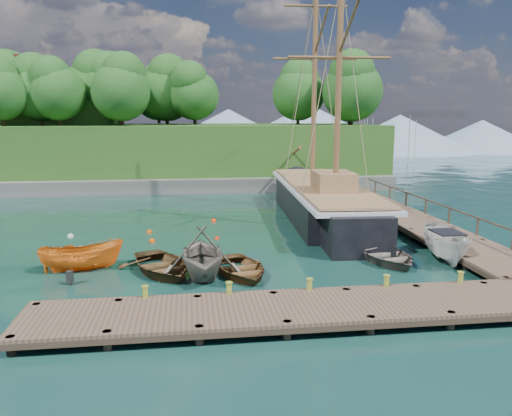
# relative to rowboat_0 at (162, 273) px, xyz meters

# --- Properties ---
(ground) EXTENTS (160.00, 160.00, 0.00)m
(ground) POSITION_rel_rowboat_0_xyz_m (3.67, 0.40, 0.00)
(ground) COLOR #113629
(ground) RESTS_ON ground
(dock_near) EXTENTS (20.00, 3.20, 1.10)m
(dock_near) POSITION_rel_rowboat_0_xyz_m (5.67, -6.10, 0.43)
(dock_near) COLOR #4C372A
(dock_near) RESTS_ON ground
(dock_east) EXTENTS (3.20, 24.00, 1.10)m
(dock_east) POSITION_rel_rowboat_0_xyz_m (15.17, 7.40, 0.43)
(dock_east) COLOR #4C372A
(dock_east) RESTS_ON ground
(bollard_0) EXTENTS (0.26, 0.26, 0.45)m
(bollard_0) POSITION_rel_rowboat_0_xyz_m (-0.33, -4.70, 0.00)
(bollard_0) COLOR olive
(bollard_0) RESTS_ON ground
(bollard_1) EXTENTS (0.26, 0.26, 0.45)m
(bollard_1) POSITION_rel_rowboat_0_xyz_m (2.67, -4.70, 0.00)
(bollard_1) COLOR olive
(bollard_1) RESTS_ON ground
(bollard_2) EXTENTS (0.26, 0.26, 0.45)m
(bollard_2) POSITION_rel_rowboat_0_xyz_m (5.67, -4.70, 0.00)
(bollard_2) COLOR olive
(bollard_2) RESTS_ON ground
(bollard_3) EXTENTS (0.26, 0.26, 0.45)m
(bollard_3) POSITION_rel_rowboat_0_xyz_m (8.67, -4.70, 0.00)
(bollard_3) COLOR olive
(bollard_3) RESTS_ON ground
(bollard_4) EXTENTS (0.26, 0.26, 0.45)m
(bollard_4) POSITION_rel_rowboat_0_xyz_m (11.67, -4.70, 0.00)
(bollard_4) COLOR olive
(bollard_4) RESTS_ON ground
(rowboat_0) EXTENTS (4.69, 5.41, 0.94)m
(rowboat_0) POSITION_rel_rowboat_0_xyz_m (0.00, 0.00, 0.00)
(rowboat_0) COLOR #4D351B
(rowboat_0) RESTS_ON ground
(rowboat_1) EXTENTS (3.99, 4.59, 2.37)m
(rowboat_1) POSITION_rel_rowboat_0_xyz_m (1.79, -0.77, 0.00)
(rowboat_1) COLOR #6B6458
(rowboat_1) RESTS_ON ground
(rowboat_2) EXTENTS (3.66, 4.58, 0.85)m
(rowboat_2) POSITION_rel_rowboat_0_xyz_m (3.51, -0.79, 0.00)
(rowboat_2) COLOR brown
(rowboat_2) RESTS_ON ground
(rowboat_3) EXTENTS (3.74, 4.76, 0.90)m
(rowboat_3) POSITION_rel_rowboat_0_xyz_m (10.67, 0.30, 0.00)
(rowboat_3) COLOR #5E554D
(rowboat_3) RESTS_ON ground
(motorboat_orange) EXTENTS (3.93, 1.98, 1.45)m
(motorboat_orange) POSITION_rel_rowboat_0_xyz_m (-3.64, 0.85, 0.00)
(motorboat_orange) COLOR orange
(motorboat_orange) RESTS_ON ground
(cabin_boat_white) EXTENTS (2.66, 4.86, 1.78)m
(cabin_boat_white) POSITION_rel_rowboat_0_xyz_m (13.67, 0.10, 0.00)
(cabin_boat_white) COLOR silver
(cabin_boat_white) RESTS_ON ground
(schooner) EXTENTS (5.60, 25.95, 18.72)m
(schooner) POSITION_rel_rowboat_0_xyz_m (10.25, 10.43, 1.04)
(schooner) COLOR black
(schooner) RESTS_ON ground
(mooring_buoy_0) EXTENTS (0.33, 0.33, 0.33)m
(mooring_buoy_0) POSITION_rel_rowboat_0_xyz_m (-4.47, 4.60, 0.00)
(mooring_buoy_0) COLOR silver
(mooring_buoy_0) RESTS_ON ground
(mooring_buoy_1) EXTENTS (0.35, 0.35, 0.35)m
(mooring_buoy_1) POSITION_rel_rowboat_0_xyz_m (-0.83, 5.71, 0.00)
(mooring_buoy_1) COLOR #E14600
(mooring_buoy_1) RESTS_ON ground
(mooring_buoy_2) EXTENTS (0.28, 0.28, 0.28)m
(mooring_buoy_2) POSITION_rel_rowboat_0_xyz_m (2.82, 5.86, 0.00)
(mooring_buoy_2) COLOR #F62D06
(mooring_buoy_2) RESTS_ON ground
(mooring_buoy_3) EXTENTS (0.35, 0.35, 0.35)m
(mooring_buoy_3) POSITION_rel_rowboat_0_xyz_m (8.01, 7.22, 0.00)
(mooring_buoy_3) COLOR white
(mooring_buoy_3) RESTS_ON ground
(mooring_buoy_4) EXTENTS (0.34, 0.34, 0.34)m
(mooring_buoy_4) POSITION_rel_rowboat_0_xyz_m (-1.15, 7.98, 0.00)
(mooring_buoy_4) COLOR #FC4803
(mooring_buoy_4) RESTS_ON ground
(mooring_buoy_5) EXTENTS (0.35, 0.35, 0.35)m
(mooring_buoy_5) POSITION_rel_rowboat_0_xyz_m (2.88, 10.72, 0.00)
(mooring_buoy_5) COLOR #F83700
(mooring_buoy_5) RESTS_ON ground
(mooring_buoy_6) EXTENTS (0.36, 0.36, 0.36)m
(mooring_buoy_6) POSITION_rel_rowboat_0_xyz_m (-5.63, 7.51, 0.00)
(mooring_buoy_6) COLOR silver
(mooring_buoy_6) RESTS_ON ground
(headland) EXTENTS (51.00, 19.31, 12.90)m
(headland) POSITION_rel_rowboat_0_xyz_m (-9.20, 31.76, 5.54)
(headland) COLOR #474744
(headland) RESTS_ON ground
(distant_ridge) EXTENTS (117.00, 40.00, 10.00)m
(distant_ridge) POSITION_rel_rowboat_0_xyz_m (7.98, 70.40, 4.35)
(distant_ridge) COLOR #728CA5
(distant_ridge) RESTS_ON ground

